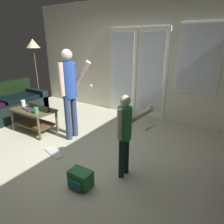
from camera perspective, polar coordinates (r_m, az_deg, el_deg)
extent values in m
cube|color=#BAB99E|center=(3.54, -12.20, -11.16)|extent=(6.01, 4.75, 0.02)
cube|color=silver|center=(4.99, 6.04, 15.01)|extent=(6.01, 0.06, 2.75)
cube|color=white|center=(5.10, 3.22, 11.25)|extent=(0.73, 0.02, 2.12)
cube|color=silver|center=(5.08, 3.15, 11.79)|extent=(0.57, 0.01, 1.82)
cube|color=white|center=(4.79, 11.32, 10.35)|extent=(0.73, 0.02, 2.12)
cube|color=silver|center=(4.77, 11.29, 10.92)|extent=(0.57, 0.01, 1.82)
cube|color=white|center=(4.49, 23.74, 13.67)|extent=(0.86, 0.02, 1.42)
cube|color=silver|center=(4.48, 23.71, 13.66)|extent=(0.80, 0.01, 1.36)
cube|color=black|center=(5.33, -29.63, -0.10)|extent=(0.87, 2.17, 0.41)
cube|color=black|center=(5.82, -21.25, 3.50)|extent=(0.87, 0.16, 0.57)
cube|color=black|center=(5.46, -25.74, 3.70)|extent=(0.64, 0.85, 0.09)
cube|color=brown|center=(4.31, -21.83, 0.48)|extent=(0.89, 0.51, 0.04)
cube|color=brown|center=(4.41, -21.35, -3.11)|extent=(0.81, 0.43, 0.02)
cylinder|color=brown|center=(4.61, -26.72, -2.24)|extent=(0.05, 0.05, 0.44)
cylinder|color=brown|center=(3.96, -20.34, -4.74)|extent=(0.05, 0.05, 0.44)
cylinder|color=brown|center=(4.83, -22.33, -0.63)|extent=(0.05, 0.05, 0.44)
cylinder|color=brown|center=(4.22, -15.66, -2.72)|extent=(0.05, 0.05, 0.44)
cylinder|color=navy|center=(3.77, -12.55, -2.11)|extent=(0.11, 0.11, 0.81)
cylinder|color=navy|center=(3.89, -10.86, -1.28)|extent=(0.11, 0.11, 0.81)
cylinder|color=#274AA1|center=(3.64, -12.48, 8.98)|extent=(0.26, 0.26, 0.63)
sphere|color=beige|center=(3.58, -13.01, 15.79)|extent=(0.19, 0.19, 0.19)
cylinder|color=beige|center=(3.50, -14.45, 9.00)|extent=(0.09, 0.09, 0.56)
cylinder|color=beige|center=(3.65, -8.77, 10.65)|extent=(0.40, 0.11, 0.51)
cube|color=white|center=(3.60, -6.50, 6.88)|extent=(0.11, 0.05, 0.13)
cylinder|color=black|center=(2.74, 2.76, -13.42)|extent=(0.08, 0.08, 0.57)
cylinder|color=black|center=(2.83, 4.12, -12.28)|extent=(0.08, 0.08, 0.57)
cylinder|color=#2E8A4B|center=(2.55, 3.69, -3.21)|extent=(0.18, 0.18, 0.44)
sphere|color=beige|center=(2.44, 3.84, 3.34)|extent=(0.14, 0.14, 0.14)
cylinder|color=beige|center=(2.44, 2.18, -3.62)|extent=(0.06, 0.06, 0.39)
cylinder|color=beige|center=(2.54, 8.11, -1.07)|extent=(0.35, 0.08, 0.30)
cube|color=white|center=(2.53, 11.02, -4.42)|extent=(0.13, 0.05, 0.11)
cylinder|color=#292C2B|center=(6.38, -19.98, 2.43)|extent=(0.26, 0.26, 0.02)
cylinder|color=#4E4733|center=(6.20, -20.86, 9.62)|extent=(0.03, 0.03, 1.65)
cone|color=beige|center=(6.13, -21.93, 17.93)|extent=(0.37, 0.37, 0.24)
cube|color=#2D6D39|center=(2.71, -9.04, -18.44)|extent=(0.30, 0.19, 0.22)
cube|color=#1B5755|center=(2.67, -10.71, -20.10)|extent=(0.21, 0.04, 0.11)
cube|color=white|center=(3.54, -16.53, -11.20)|extent=(0.46, 0.24, 0.02)
cube|color=silver|center=(3.53, -16.55, -11.05)|extent=(0.41, 0.20, 0.00)
cube|color=#36323A|center=(4.34, -22.41, 0.94)|extent=(0.37, 0.30, 0.02)
cylinder|color=#388E50|center=(4.02, -21.05, 0.41)|extent=(0.09, 0.09, 0.12)
cylinder|color=white|center=(4.60, -24.25, 2.36)|extent=(0.08, 0.08, 0.13)
cube|color=black|center=(4.13, -17.76, 0.58)|extent=(0.17, 0.14, 0.02)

